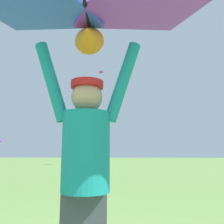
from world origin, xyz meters
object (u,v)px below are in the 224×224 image
held_stunt_kite (87,7)px  distant_kite_yellow_low_left (18,6)px  distant_kite_purple_far_center (75,102)px  distant_kite_magenta_low_right (101,72)px  kite_flyer_person (85,175)px

held_stunt_kite → distant_kite_yellow_low_left: distant_kite_yellow_low_left is taller
held_stunt_kite → distant_kite_yellow_low_left: (-11.79, 20.79, 14.72)m
distant_kite_purple_far_center → distant_kite_magenta_low_right: size_ratio=0.96×
distant_kite_yellow_low_left → distant_kite_magenta_low_right: distant_kite_yellow_low_left is taller
distant_kite_yellow_low_left → distant_kite_magenta_low_right: bearing=52.9°
distant_kite_purple_far_center → distant_kite_magenta_low_right: bearing=85.1°
held_stunt_kite → distant_kite_purple_far_center: size_ratio=2.94×
kite_flyer_person → distant_kite_yellow_low_left: size_ratio=2.19×
held_stunt_kite → distant_kite_yellow_low_left: bearing=119.6°
distant_kite_yellow_low_left → held_stunt_kite: bearing=-60.4°
kite_flyer_person → distant_kite_purple_far_center: 21.01m
held_stunt_kite → distant_kite_purple_far_center: bearing=103.9°
kite_flyer_person → distant_kite_yellow_low_left: (-11.78, 20.69, 15.94)m
distant_kite_yellow_low_left → distant_kite_magenta_low_right: 13.60m
distant_kite_purple_far_center → kite_flyer_person: bearing=-76.1°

